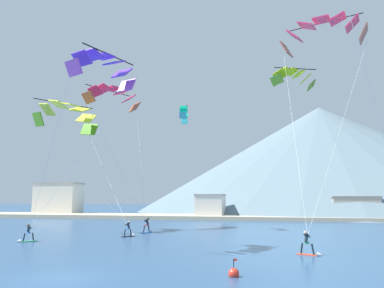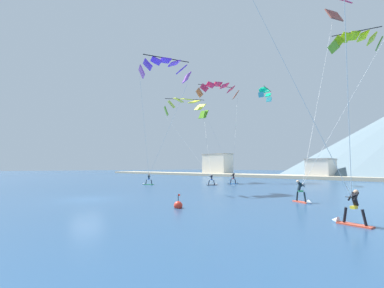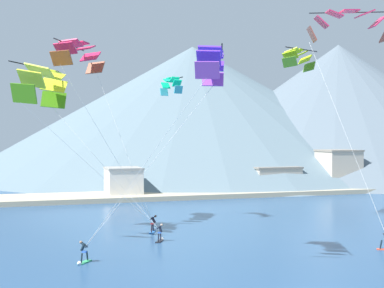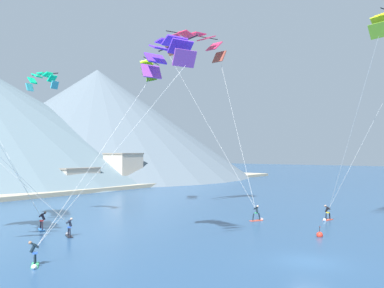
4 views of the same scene
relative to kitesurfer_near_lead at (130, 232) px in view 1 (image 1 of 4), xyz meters
The scene contains 17 objects.
ground_plane 20.24m from the kitesurfer_near_lead, 78.37° to the right, with size 400.00×400.00×0.00m, color navy.
kitesurfer_near_lead is the anchor object (origin of this frame).
kitesurfer_mid_center 4.61m from the kitesurfer_near_lead, 84.92° to the left, with size 1.07×1.75×1.78m.
kitesurfer_far_left 9.84m from the kitesurfer_near_lead, 139.60° to the right, with size 1.36×1.63×1.67m.
kitesurfer_far_right 19.36m from the kitesurfer_near_lead, 28.37° to the right, with size 1.75×1.09×1.74m.
parafoil_kite_near_lead 17.33m from the kitesurfer_near_lead, 159.91° to the left, with size 12.53×8.53×14.45m.
parafoil_kite_mid_center 20.33m from the kitesurfer_near_lead, 126.21° to the left, with size 9.48×8.17×17.48m.
parafoil_kite_far_left 17.38m from the kitesurfer_near_lead, 82.85° to the right, with size 10.44×6.85×14.35m.
parafoil_kite_far_right 28.66m from the kitesurfer_near_lead, ahead, with size 8.60×12.22×20.88m.
parafoil_kite_distant_high_outer 17.59m from the kitesurfer_near_lead, 69.19° to the left, with size 1.64×4.05×1.84m.
parafoil_kite_distant_low_drift 25.59m from the kitesurfer_near_lead, 21.18° to the left, with size 5.39×4.50×2.32m.
race_marker_buoy 21.50m from the kitesurfer_near_lead, 54.24° to the right, with size 0.56×0.56×1.02m.
shoreline_strip 33.47m from the kitesurfer_near_lead, 83.00° to the left, with size 180.00×10.00×0.70m, color #BCAD8E.
shore_building_harbour_front 49.77m from the kitesurfer_near_lead, 129.96° to the left, with size 9.98×5.26×7.20m.
shore_building_quay_east 46.22m from the kitesurfer_near_lead, 51.26° to the left, with size 8.22×5.16×4.23m.
shore_building_quay_west 34.65m from the kitesurfer_near_lead, 85.46° to the left, with size 5.29×6.14×4.63m.
mountain_peak_west_ridge 90.64m from the kitesurfer_near_lead, 70.75° to the left, with size 112.76×112.76×32.27m.
Camera 1 is at (10.60, -17.39, 4.00)m, focal length 35.00 mm.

